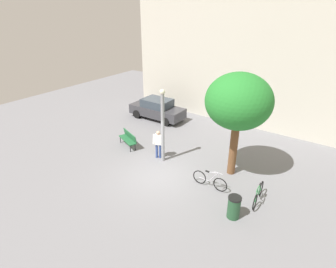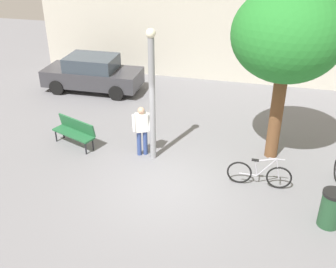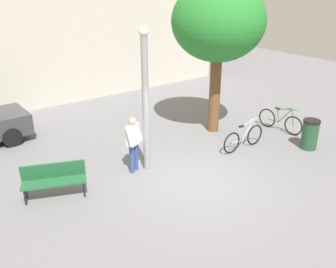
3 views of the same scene
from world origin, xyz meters
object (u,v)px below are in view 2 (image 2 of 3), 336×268
trash_bin (331,209)px  bicycle_silver (259,174)px  person_by_lamppost (142,128)px  plaza_tree (287,36)px  park_bench (75,130)px  lamppost (152,93)px  parked_car_charcoal (93,73)px

trash_bin → bicycle_silver: bearing=144.1°
person_by_lamppost → plaza_tree: plaza_tree is taller
park_bench → bicycle_silver: (6.06, -0.90, -0.16)m
lamppost → parked_car_charcoal: bearing=130.4°
person_by_lamppost → park_bench: 2.39m
trash_bin → plaza_tree: bearing=115.4°
park_bench → trash_bin: bearing=-15.6°
bicycle_silver → parked_car_charcoal: (-7.42, 5.56, 0.39)m
plaza_tree → trash_bin: (1.45, -3.06, -3.36)m
lamppost → person_by_lamppost: (-0.39, 0.09, -1.25)m
park_bench → lamppost: bearing=-3.2°
plaza_tree → bicycle_silver: bearing=-99.9°
lamppost → bicycle_silver: size_ratio=2.27×
person_by_lamppost → bicycle_silver: bearing=-12.8°
plaza_tree → trash_bin: size_ratio=5.25×
bicycle_silver → trash_bin: size_ratio=1.81×
lamppost → plaza_tree: size_ratio=0.78×
plaza_tree → lamppost: bearing=-164.2°
lamppost → park_bench: 3.21m
plaza_tree → person_by_lamppost: bearing=-166.9°
lamppost → bicycle_silver: 3.87m
park_bench → trash_bin: size_ratio=1.66×
plaza_tree → trash_bin: bearing=-64.6°
person_by_lamppost → bicycle_silver: size_ratio=0.92×
plaza_tree → parked_car_charcoal: bearing=153.9°
lamppost → parked_car_charcoal: (-4.10, 4.82, -1.44)m
parked_car_charcoal → trash_bin: parked_car_charcoal is taller
lamppost → trash_bin: 5.74m
park_bench → trash_bin: trash_bin is taller
person_by_lamppost → park_bench: (-2.35, 0.06, -0.42)m
person_by_lamppost → park_bench: size_ratio=1.01×
person_by_lamppost → plaza_tree: size_ratio=0.32×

